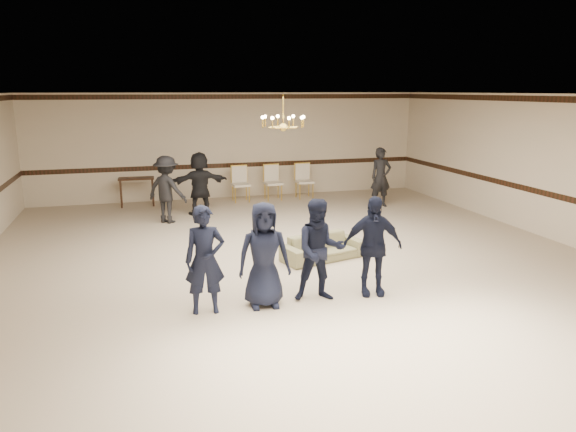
% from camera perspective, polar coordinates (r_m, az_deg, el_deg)
% --- Properties ---
extents(room, '(12.01, 14.01, 3.21)m').
position_cam_1_polar(room, '(10.00, 1.02, 3.58)').
color(room, tan).
rests_on(room, ground).
extents(chair_rail, '(12.00, 0.02, 0.14)m').
position_cam_1_polar(chair_rail, '(16.82, -5.94, 5.38)').
color(chair_rail, black).
rests_on(chair_rail, wall_back).
extents(crown_molding, '(12.00, 0.02, 0.14)m').
position_cam_1_polar(crown_molding, '(16.67, -6.12, 12.48)').
color(crown_molding, black).
rests_on(crown_molding, wall_back).
extents(chandelier, '(0.94, 0.94, 0.89)m').
position_cam_1_polar(chandelier, '(10.83, -0.52, 11.10)').
color(chandelier, gold).
rests_on(chandelier, ceiling).
extents(boy_a, '(0.62, 0.43, 1.64)m').
position_cam_1_polar(boy_a, '(8.08, -8.81, -4.63)').
color(boy_a, black).
rests_on(boy_a, floor).
extents(boy_b, '(0.83, 0.57, 1.64)m').
position_cam_1_polar(boy_b, '(8.23, -2.56, -4.15)').
color(boy_b, black).
rests_on(boy_b, floor).
extents(boy_c, '(0.89, 0.75, 1.64)m').
position_cam_1_polar(boy_c, '(8.47, 3.38, -3.65)').
color(boy_c, black).
rests_on(boy_c, floor).
extents(boy_d, '(1.02, 0.58, 1.64)m').
position_cam_1_polar(boy_d, '(8.80, 8.94, -3.15)').
color(boy_d, black).
rests_on(boy_d, floor).
extents(settee, '(1.77, 1.07, 0.48)m').
position_cam_1_polar(settee, '(10.66, 3.69, -3.35)').
color(settee, '#7C7853').
rests_on(settee, floor).
extents(adult_left, '(1.24, 1.18, 1.69)m').
position_cam_1_polar(adult_left, '(13.80, -12.73, 2.76)').
color(adult_left, black).
rests_on(adult_left, floor).
extents(adult_mid, '(1.60, 0.61, 1.69)m').
position_cam_1_polar(adult_mid, '(14.56, -9.36, 3.44)').
color(adult_mid, black).
rests_on(adult_mid, floor).
extents(adult_right, '(0.62, 0.40, 1.69)m').
position_cam_1_polar(adult_right, '(15.59, 9.82, 4.07)').
color(adult_right, black).
rests_on(adult_right, floor).
extents(banquet_chair_left, '(0.54, 0.54, 1.05)m').
position_cam_1_polar(banquet_chair_left, '(16.15, -5.03, 3.36)').
color(banquet_chair_left, beige).
rests_on(banquet_chair_left, floor).
extents(banquet_chair_mid, '(0.55, 0.55, 1.05)m').
position_cam_1_polar(banquet_chair_mid, '(16.36, -1.59, 3.54)').
color(banquet_chair_mid, beige).
rests_on(banquet_chair_mid, floor).
extents(banquet_chair_right, '(0.51, 0.51, 1.05)m').
position_cam_1_polar(banquet_chair_right, '(16.63, 1.76, 3.70)').
color(banquet_chair_right, beige).
rests_on(banquet_chair_right, floor).
extents(console_table, '(1.01, 0.46, 0.83)m').
position_cam_1_polar(console_table, '(16.09, -15.72, 2.49)').
color(console_table, '#331B11').
rests_on(console_table, floor).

